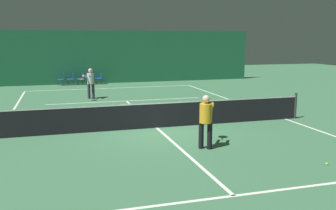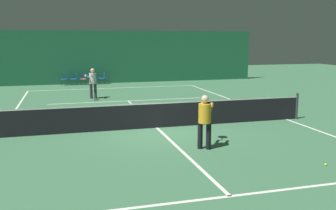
{
  "view_description": "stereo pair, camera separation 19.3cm",
  "coord_description": "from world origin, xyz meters",
  "views": [
    {
      "loc": [
        -3.43,
        -13.12,
        3.25
      ],
      "look_at": [
        0.29,
        -0.51,
        0.94
      ],
      "focal_mm": 40.0,
      "sensor_mm": 36.0,
      "label": 1
    },
    {
      "loc": [
        -3.25,
        -13.18,
        3.25
      ],
      "look_at": [
        0.29,
        -0.51,
        0.94
      ],
      "focal_mm": 40.0,
      "sensor_mm": 36.0,
      "label": 2
    }
  ],
  "objects": [
    {
      "name": "ground_plane",
      "position": [
        0.0,
        0.0,
        0.0
      ],
      "size": [
        60.0,
        60.0,
        0.0
      ],
      "primitive_type": "plane",
      "color": "#3D704C"
    },
    {
      "name": "backdrop_curtain",
      "position": [
        0.0,
        15.01,
        1.94
      ],
      "size": [
        23.0,
        0.12,
        3.89
      ],
      "color": "#1E5B3D",
      "rests_on": "ground"
    },
    {
      "name": "court_line_baseline_far",
      "position": [
        0.0,
        11.9,
        0.0
      ],
      "size": [
        11.0,
        0.1,
        0.0
      ],
      "color": "white",
      "rests_on": "ground"
    },
    {
      "name": "court_line_service_far",
      "position": [
        0.0,
        6.4,
        0.0
      ],
      "size": [
        8.25,
        0.1,
        0.0
      ],
      "color": "white",
      "rests_on": "ground"
    },
    {
      "name": "court_line_service_near",
      "position": [
        0.0,
        -6.4,
        0.0
      ],
      "size": [
        8.25,
        0.1,
        0.0
      ],
      "color": "white",
      "rests_on": "ground"
    },
    {
      "name": "court_line_sideline_right",
      "position": [
        5.5,
        0.0,
        0.0
      ],
      "size": [
        0.1,
        23.8,
        0.0
      ],
      "color": "white",
      "rests_on": "ground"
    },
    {
      "name": "court_line_centre",
      "position": [
        0.0,
        0.0,
        0.0
      ],
      "size": [
        0.1,
        12.8,
        0.0
      ],
      "color": "white",
      "rests_on": "ground"
    },
    {
      "name": "tennis_net",
      "position": [
        0.0,
        0.0,
        0.51
      ],
      "size": [
        12.0,
        0.1,
        1.07
      ],
      "color": "black",
      "rests_on": "ground"
    },
    {
      "name": "player_near",
      "position": [
        0.74,
        -2.98,
        0.95
      ],
      "size": [
        0.95,
        1.34,
        1.63
      ],
      "rotation": [
        0.0,
        0.0,
        1.07
      ],
      "color": "black",
      "rests_on": "ground"
    },
    {
      "name": "player_far",
      "position": [
        -1.74,
        7.69,
        0.98
      ],
      "size": [
        1.03,
        1.33,
        1.68
      ],
      "rotation": [
        0.0,
        0.0,
        -2.14
      ],
      "color": "#2D2D38",
      "rests_on": "ground"
    },
    {
      "name": "courtside_chair_0",
      "position": [
        -3.19,
        14.46,
        0.49
      ],
      "size": [
        0.44,
        0.44,
        0.84
      ],
      "rotation": [
        0.0,
        0.0,
        -1.57
      ],
      "color": "#2D2D2D",
      "rests_on": "ground"
    },
    {
      "name": "courtside_chair_1",
      "position": [
        -2.52,
        14.46,
        0.49
      ],
      "size": [
        0.44,
        0.44,
        0.84
      ],
      "rotation": [
        0.0,
        0.0,
        -1.57
      ],
      "color": "#2D2D2D",
      "rests_on": "ground"
    },
    {
      "name": "courtside_chair_2",
      "position": [
        -1.85,
        14.46,
        0.49
      ],
      "size": [
        0.44,
        0.44,
        0.84
      ],
      "rotation": [
        0.0,
        0.0,
        -1.57
      ],
      "color": "#2D2D2D",
      "rests_on": "ground"
    },
    {
      "name": "courtside_chair_3",
      "position": [
        -1.18,
        14.46,
        0.49
      ],
      "size": [
        0.44,
        0.44,
        0.84
      ],
      "rotation": [
        0.0,
        0.0,
        -1.57
      ],
      "color": "#2D2D2D",
      "rests_on": "ground"
    },
    {
      "name": "courtside_chair_4",
      "position": [
        -0.51,
        14.46,
        0.49
      ],
      "size": [
        0.44,
        0.44,
        0.84
      ],
      "rotation": [
        0.0,
        0.0,
        -1.57
      ],
      "color": "#2D2D2D",
      "rests_on": "ground"
    },
    {
      "name": "tennis_ball",
      "position": [
        3.22,
        -5.31,
        0.03
      ],
      "size": [
        0.07,
        0.07,
        0.07
      ],
      "color": "#D1DB33",
      "rests_on": "ground"
    }
  ]
}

